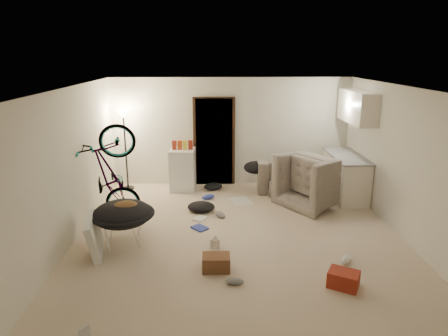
{
  "coord_description": "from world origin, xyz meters",
  "views": [
    {
      "loc": [
        -0.45,
        -6.16,
        3.01
      ],
      "look_at": [
        -0.24,
        0.6,
        1.07
      ],
      "focal_mm": 32.0,
      "sensor_mm": 36.0,
      "label": 1
    }
  ],
  "objects_px": {
    "mini_fridge": "(183,170)",
    "drink_case_a": "(216,263)",
    "bicycle": "(112,195)",
    "tv_box": "(94,235)",
    "armchair": "(318,185)",
    "saucer_chair": "(123,219)",
    "drink_case_b": "(343,279)",
    "kitchen_counter": "(345,177)",
    "juicer": "(215,242)",
    "sofa": "(297,178)",
    "floor_lamp": "(124,133)"
  },
  "relations": [
    {
      "from": "mini_fridge",
      "to": "drink_case_a",
      "type": "height_order",
      "value": "mini_fridge"
    },
    {
      "from": "bicycle",
      "to": "tv_box",
      "type": "height_order",
      "value": "bicycle"
    },
    {
      "from": "armchair",
      "to": "mini_fridge",
      "type": "bearing_deg",
      "value": 36.87
    },
    {
      "from": "bicycle",
      "to": "mini_fridge",
      "type": "bearing_deg",
      "value": -41.88
    },
    {
      "from": "drink_case_a",
      "to": "bicycle",
      "type": "bearing_deg",
      "value": 136.07
    },
    {
      "from": "saucer_chair",
      "to": "drink_case_b",
      "type": "xyz_separation_m",
      "value": [
        3.19,
        -1.36,
        -0.32
      ]
    },
    {
      "from": "tv_box",
      "to": "saucer_chair",
      "type": "bearing_deg",
      "value": 22.52
    },
    {
      "from": "kitchen_counter",
      "to": "juicer",
      "type": "distance_m",
      "value": 3.7
    },
    {
      "from": "kitchen_counter",
      "to": "sofa",
      "type": "xyz_separation_m",
      "value": [
        -0.94,
        0.45,
        -0.17
      ]
    },
    {
      "from": "bicycle",
      "to": "mini_fridge",
      "type": "xyz_separation_m",
      "value": [
        1.18,
        1.72,
        -0.02
      ]
    },
    {
      "from": "floor_lamp",
      "to": "drink_case_a",
      "type": "relative_size",
      "value": 4.57
    },
    {
      "from": "kitchen_counter",
      "to": "tv_box",
      "type": "distance_m",
      "value": 5.32
    },
    {
      "from": "sofa",
      "to": "tv_box",
      "type": "height_order",
      "value": "tv_box"
    },
    {
      "from": "sofa",
      "to": "saucer_chair",
      "type": "relative_size",
      "value": 1.81
    },
    {
      "from": "kitchen_counter",
      "to": "drink_case_b",
      "type": "xyz_separation_m",
      "value": [
        -1.14,
        -3.51,
        -0.33
      ]
    },
    {
      "from": "floor_lamp",
      "to": "drink_case_b",
      "type": "height_order",
      "value": "floor_lamp"
    },
    {
      "from": "bicycle",
      "to": "drink_case_b",
      "type": "distance_m",
      "value": 4.3
    },
    {
      "from": "mini_fridge",
      "to": "drink_case_b",
      "type": "relative_size",
      "value": 2.43
    },
    {
      "from": "bicycle",
      "to": "juicer",
      "type": "relative_size",
      "value": 8.52
    },
    {
      "from": "armchair",
      "to": "tv_box",
      "type": "relative_size",
      "value": 1.35
    },
    {
      "from": "armchair",
      "to": "bicycle",
      "type": "relative_size",
      "value": 0.63
    },
    {
      "from": "bicycle",
      "to": "saucer_chair",
      "type": "xyz_separation_m",
      "value": [
        0.4,
        -0.98,
        -0.06
      ]
    },
    {
      "from": "floor_lamp",
      "to": "armchair",
      "type": "height_order",
      "value": "floor_lamp"
    },
    {
      "from": "mini_fridge",
      "to": "saucer_chair",
      "type": "bearing_deg",
      "value": -103.13
    },
    {
      "from": "mini_fridge",
      "to": "drink_case_a",
      "type": "xyz_separation_m",
      "value": [
        0.71,
        -3.57,
        -0.36
      ]
    },
    {
      "from": "tv_box",
      "to": "juicer",
      "type": "xyz_separation_m",
      "value": [
        1.88,
        0.09,
        -0.2
      ]
    },
    {
      "from": "drink_case_b",
      "to": "juicer",
      "type": "relative_size",
      "value": 1.77
    },
    {
      "from": "juicer",
      "to": "drink_case_a",
      "type": "bearing_deg",
      "value": -89.3
    },
    {
      "from": "tv_box",
      "to": "juicer",
      "type": "relative_size",
      "value": 4.0
    },
    {
      "from": "armchair",
      "to": "drink_case_a",
      "type": "xyz_separation_m",
      "value": [
        -2.14,
        -2.65,
        -0.27
      ]
    },
    {
      "from": "mini_fridge",
      "to": "drink_case_b",
      "type": "xyz_separation_m",
      "value": [
        2.41,
        -4.06,
        -0.36
      ]
    },
    {
      "from": "bicycle",
      "to": "drink_case_a",
      "type": "xyz_separation_m",
      "value": [
        1.89,
        -1.85,
        -0.38
      ]
    },
    {
      "from": "floor_lamp",
      "to": "tv_box",
      "type": "xyz_separation_m",
      "value": [
        0.1,
        -3.08,
        -1.02
      ]
    },
    {
      "from": "floor_lamp",
      "to": "drink_case_b",
      "type": "relative_size",
      "value": 4.65
    },
    {
      "from": "armchair",
      "to": "tv_box",
      "type": "height_order",
      "value": "armchair"
    },
    {
      "from": "floor_lamp",
      "to": "kitchen_counter",
      "type": "bearing_deg",
      "value": -7.66
    },
    {
      "from": "floor_lamp",
      "to": "drink_case_b",
      "type": "xyz_separation_m",
      "value": [
        3.69,
        -4.16,
        -1.19
      ]
    },
    {
      "from": "floor_lamp",
      "to": "tv_box",
      "type": "distance_m",
      "value": 3.24
    },
    {
      "from": "kitchen_counter",
      "to": "drink_case_b",
      "type": "distance_m",
      "value": 3.71
    },
    {
      "from": "kitchen_counter",
      "to": "bicycle",
      "type": "bearing_deg",
      "value": -166.11
    },
    {
      "from": "floor_lamp",
      "to": "drink_case_a",
      "type": "xyz_separation_m",
      "value": [
        1.99,
        -3.67,
        -1.19
      ]
    },
    {
      "from": "kitchen_counter",
      "to": "sofa",
      "type": "relative_size",
      "value": 0.81
    },
    {
      "from": "sofa",
      "to": "mini_fridge",
      "type": "xyz_separation_m",
      "value": [
        -2.61,
        0.1,
        0.2
      ]
    },
    {
      "from": "sofa",
      "to": "armchair",
      "type": "bearing_deg",
      "value": 106.88
    },
    {
      "from": "tv_box",
      "to": "juicer",
      "type": "height_order",
      "value": "tv_box"
    },
    {
      "from": "floor_lamp",
      "to": "armchair",
      "type": "relative_size",
      "value": 1.52
    },
    {
      "from": "bicycle",
      "to": "juicer",
      "type": "xyz_separation_m",
      "value": [
        1.88,
        -1.16,
        -0.4
      ]
    },
    {
      "from": "kitchen_counter",
      "to": "drink_case_a",
      "type": "relative_size",
      "value": 3.78
    },
    {
      "from": "sofa",
      "to": "bicycle",
      "type": "bearing_deg",
      "value": 23.02
    },
    {
      "from": "mini_fridge",
      "to": "tv_box",
      "type": "bearing_deg",
      "value": -108.63
    }
  ]
}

